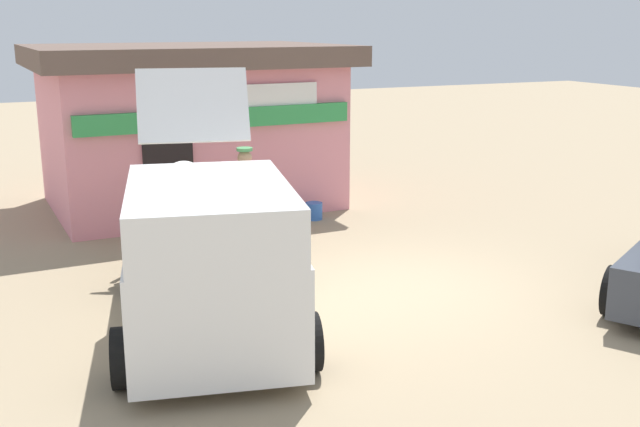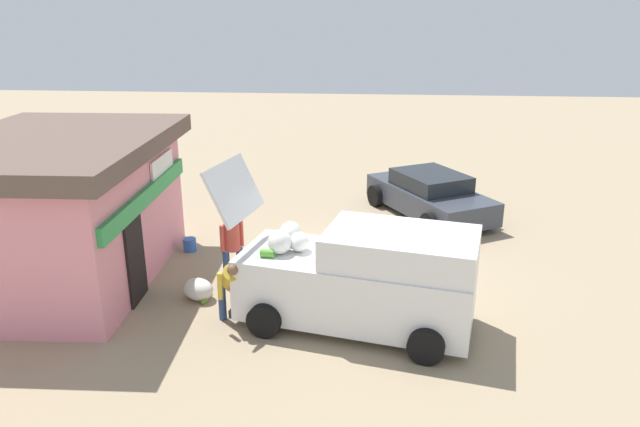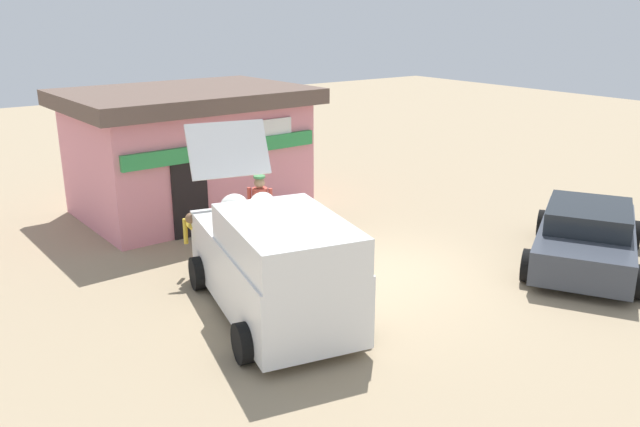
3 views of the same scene
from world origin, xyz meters
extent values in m
plane|color=#9E896B|center=(0.00, 0.00, 0.00)|extent=(60.00, 60.00, 0.00)
cube|color=pink|center=(-1.44, 6.27, 1.43)|extent=(5.56, 4.00, 2.86)
cube|color=green|center=(-1.37, 4.31, 2.00)|extent=(5.16, 0.30, 0.36)
cube|color=black|center=(-2.35, 4.30, 1.00)|extent=(0.90, 0.09, 2.00)
cube|color=white|center=(-0.18, 4.37, 2.29)|extent=(1.50, 0.11, 0.60)
cube|color=brown|center=(-1.44, 6.27, 3.05)|extent=(6.18, 4.61, 0.39)
cube|color=white|center=(-2.95, -0.23, 0.78)|extent=(2.72, 4.68, 1.20)
cube|color=white|center=(-3.13, -1.05, 1.68)|extent=(2.29, 3.04, 0.60)
cube|color=black|center=(-3.41, -2.33, 1.65)|extent=(1.52, 0.41, 0.45)
cube|color=white|center=(-2.42, 2.15, 2.49)|extent=(1.71, 0.89, 1.06)
ellipsoid|color=silver|center=(-2.29, 1.10, 1.59)|extent=(0.51, 0.43, 0.43)
ellipsoid|color=silver|center=(-2.84, 1.23, 1.61)|extent=(0.55, 0.45, 0.45)
ellipsoid|color=silver|center=(-2.71, 0.87, 1.57)|extent=(0.45, 0.37, 0.37)
cylinder|color=#61B540|center=(-2.23, 1.34, 1.45)|extent=(0.25, 0.31, 0.14)
cylinder|color=#62B03B|center=(-2.40, 1.02, 1.44)|extent=(0.25, 0.25, 0.13)
cylinder|color=#58AA34|center=(-3.06, 1.43, 1.46)|extent=(0.18, 0.27, 0.16)
cube|color=black|center=(-2.47, 1.95, 0.26)|extent=(1.70, 0.45, 0.16)
cube|color=red|center=(-3.15, 2.11, 0.84)|extent=(0.15, 0.09, 0.20)
cube|color=red|center=(-1.77, 1.81, 0.84)|extent=(0.15, 0.09, 0.20)
cylinder|color=black|center=(-4.23, -1.48, 0.32)|extent=(0.35, 0.68, 0.65)
cylinder|color=black|center=(-2.32, -1.90, 0.32)|extent=(0.35, 0.68, 0.65)
cylinder|color=black|center=(-3.58, 1.44, 0.32)|extent=(0.35, 0.68, 0.65)
cylinder|color=black|center=(-1.67, 1.01, 0.32)|extent=(0.35, 0.68, 0.65)
cylinder|color=black|center=(1.90, -2.08, 0.33)|extent=(0.68, 0.52, 0.66)
cylinder|color=navy|center=(-1.65, 2.59, 0.43)|extent=(0.15, 0.15, 0.86)
cylinder|color=navy|center=(-1.41, 2.35, 0.43)|extent=(0.15, 0.15, 0.86)
cylinder|color=#CC4C3F|center=(-1.53, 2.47, 1.17)|extent=(0.48, 0.48, 0.61)
sphere|color=tan|center=(-1.53, 2.47, 1.59)|extent=(0.23, 0.23, 0.23)
cylinder|color=#4C9959|center=(-1.53, 2.47, 1.73)|extent=(0.26, 0.26, 0.05)
cylinder|color=#CC4C3F|center=(-1.70, 2.64, 1.18)|extent=(0.09, 0.09, 0.58)
cylinder|color=#CC4C3F|center=(-1.37, 2.30, 1.18)|extent=(0.09, 0.09, 0.58)
cylinder|color=navy|center=(-2.89, 2.04, 0.39)|extent=(0.15, 0.15, 0.79)
cylinder|color=navy|center=(-3.01, 2.36, 0.39)|extent=(0.15, 0.15, 0.79)
cylinder|color=gold|center=(-3.13, 2.13, 0.98)|extent=(0.72, 0.55, 0.63)
sphere|color=brown|center=(-3.39, 2.03, 1.25)|extent=(0.21, 0.21, 0.21)
cylinder|color=gold|center=(-3.23, 1.83, 0.91)|extent=(0.09, 0.09, 0.53)
cylinder|color=gold|center=(-3.41, 2.28, 0.91)|extent=(0.09, 0.09, 0.53)
ellipsoid|color=silver|center=(-2.21, 3.08, 0.23)|extent=(0.79, 0.86, 0.45)
cylinder|color=#5A8D35|center=(-1.95, 3.09, 0.07)|extent=(0.30, 0.26, 0.14)
cylinder|color=olive|center=(-2.34, 2.98, 0.07)|extent=(0.30, 0.30, 0.14)
cylinder|color=#58B245|center=(-1.89, 3.20, 0.07)|extent=(0.32, 0.27, 0.15)
cylinder|color=#53A630|center=(-1.98, 3.01, 0.06)|extent=(0.14, 0.29, 0.12)
cylinder|color=blue|center=(0.36, 4.03, 0.16)|extent=(0.32, 0.32, 0.33)
camera|label=1|loc=(-5.31, -8.86, 3.68)|focal=42.39mm
camera|label=2|loc=(-13.22, -0.43, 5.79)|focal=33.39mm
camera|label=3|loc=(-8.43, -9.25, 5.17)|focal=36.12mm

